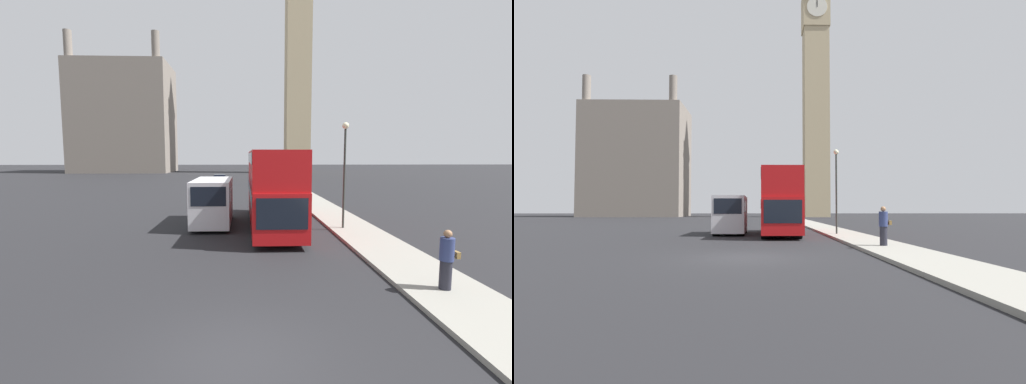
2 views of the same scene
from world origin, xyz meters
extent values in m
plane|color=black|center=(0.00, 0.00, 0.00)|extent=(300.00, 300.00, 0.00)
cube|color=gray|center=(6.35, 0.00, 0.07)|extent=(2.70, 120.00, 0.15)
cube|color=tan|center=(12.96, 75.89, 21.71)|extent=(5.63, 5.63, 43.43)
cube|color=tan|center=(12.96, 75.89, 47.63)|extent=(6.08, 6.08, 8.40)
cylinder|color=silver|center=(12.96, 72.79, 47.63)|extent=(4.61, 0.12, 4.61)
cube|color=black|center=(12.96, 72.71, 48.44)|extent=(0.16, 0.06, 1.85)
cube|color=slate|center=(-29.56, 81.35, 13.19)|extent=(23.07, 15.21, 26.39)
cylinder|color=slate|center=(-39.37, 74.88, 29.29)|extent=(1.83, 1.83, 5.81)
cylinder|color=slate|center=(-19.76, 74.88, 29.29)|extent=(1.83, 1.83, 5.81)
cube|color=#B71114|center=(1.83, 13.30, 1.42)|extent=(2.53, 11.23, 2.26)
cube|color=#B71114|center=(1.83, 13.30, 3.48)|extent=(2.53, 11.01, 1.86)
cube|color=black|center=(1.83, 13.30, 2.13)|extent=(2.57, 10.78, 0.55)
cube|color=black|center=(1.83, 13.30, 4.04)|extent=(2.57, 10.56, 0.55)
cube|color=black|center=(1.83, 7.67, 1.70)|extent=(2.23, 0.03, 1.35)
cylinder|color=black|center=(0.92, 9.37, 0.54)|extent=(0.71, 1.08, 1.08)
cylinder|color=black|center=(2.74, 9.37, 0.54)|extent=(0.71, 1.08, 1.08)
cylinder|color=black|center=(0.92, 17.24, 0.54)|extent=(0.71, 1.08, 1.08)
cylinder|color=black|center=(2.74, 17.24, 0.54)|extent=(0.71, 1.08, 1.08)
cube|color=silver|center=(-1.65, 13.86, 1.47)|extent=(2.18, 5.40, 2.56)
cube|color=black|center=(-1.65, 11.15, 2.03)|extent=(1.85, 0.02, 1.02)
cube|color=black|center=(-1.65, 12.10, 2.03)|extent=(2.21, 0.97, 0.82)
cylinder|color=black|center=(-2.47, 12.02, 0.34)|extent=(0.54, 0.69, 0.69)
cylinder|color=black|center=(-0.83, 12.02, 0.34)|extent=(0.54, 0.69, 0.69)
cylinder|color=black|center=(-2.47, 15.70, 0.34)|extent=(0.54, 0.69, 0.69)
cylinder|color=black|center=(-0.83, 15.70, 0.34)|extent=(0.54, 0.69, 0.69)
cylinder|color=#23232D|center=(6.28, 3.18, 0.59)|extent=(0.34, 0.34, 0.88)
cylinder|color=navy|center=(6.28, 3.18, 1.38)|extent=(0.40, 0.40, 0.70)
sphere|color=#9E704C|center=(6.28, 3.18, 1.85)|extent=(0.24, 0.24, 0.24)
cube|color=olive|center=(6.58, 3.18, 1.20)|extent=(0.12, 0.24, 0.20)
cylinder|color=#2D332D|center=(5.74, 12.02, 2.87)|extent=(0.12, 0.12, 5.45)
sphere|color=beige|center=(5.74, 12.02, 5.78)|extent=(0.36, 0.36, 0.36)
cube|color=navy|center=(-3.26, 42.68, 0.52)|extent=(1.77, 4.66, 0.70)
cube|color=black|center=(-3.26, 42.79, 1.16)|extent=(1.60, 2.24, 0.57)
cylinder|color=black|center=(-3.95, 41.19, 0.33)|extent=(0.39, 0.67, 0.67)
cylinder|color=black|center=(-2.57, 41.19, 0.33)|extent=(0.39, 0.67, 0.67)
cylinder|color=black|center=(-3.95, 44.17, 0.33)|extent=(0.39, 0.67, 0.67)
cylinder|color=black|center=(-2.57, 44.17, 0.33)|extent=(0.39, 0.67, 0.67)
camera|label=1|loc=(0.22, -6.58, 4.16)|focal=24.00mm
camera|label=2|loc=(0.66, -15.28, 1.85)|focal=28.00mm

